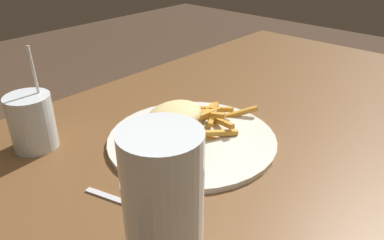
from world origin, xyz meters
TOP-DOWN VIEW (x-y plane):
  - dining_table at (0.00, 0.00)m, footprint 1.55×1.19m
  - meal_plate_near at (0.06, -0.23)m, footprint 0.32×0.32m
  - beer_glass at (0.27, -0.06)m, footprint 0.09×0.09m
  - juice_glass at (0.24, -0.44)m, footprint 0.08×0.08m
  - spoon at (0.22, -0.13)m, footprint 0.07×0.16m

SIDE VIEW (x-z plane):
  - dining_table at x=0.00m, z-range 0.29..1.04m
  - spoon at x=0.22m, z-range 0.75..0.76m
  - meal_plate_near at x=0.06m, z-range 0.72..0.83m
  - juice_glass at x=0.24m, z-range 0.70..0.89m
  - beer_glass at x=0.27m, z-range 0.74..0.93m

